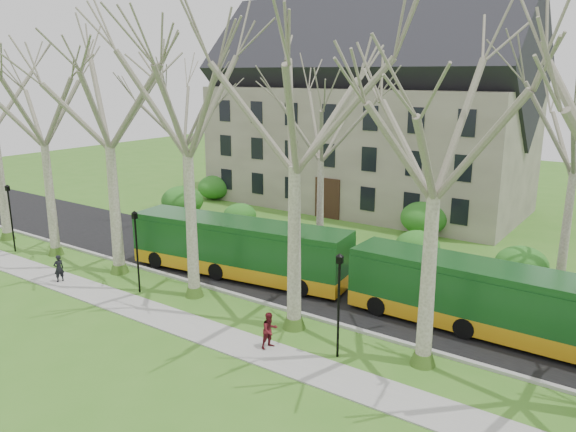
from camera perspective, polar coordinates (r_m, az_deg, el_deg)
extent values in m
plane|color=#3B7220|center=(27.45, -4.92, -9.77)|extent=(120.00, 120.00, 0.00)
cube|color=gray|center=(25.77, -8.56, -11.50)|extent=(70.00, 2.00, 0.06)
cube|color=black|center=(31.51, 1.54, -6.40)|extent=(80.00, 8.00, 0.06)
cube|color=#A5A39E|center=(28.49, -2.97, -8.65)|extent=(80.00, 0.25, 0.14)
cube|color=slate|center=(48.88, 7.79, 6.95)|extent=(26.00, 12.00, 10.00)
cylinder|color=black|center=(39.81, -26.27, -0.51)|extent=(0.10, 0.10, 4.00)
cube|color=black|center=(39.37, -26.61, 2.51)|extent=(0.22, 0.22, 0.30)
cylinder|color=black|center=(30.11, -15.06, -3.94)|extent=(0.10, 0.10, 4.00)
cube|color=black|center=(29.53, -15.33, 0.03)|extent=(0.22, 0.22, 0.30)
cylinder|color=black|center=(22.73, 5.15, -9.58)|extent=(0.10, 0.10, 4.00)
cube|color=black|center=(21.95, 5.27, -4.44)|extent=(0.22, 0.22, 0.30)
ellipsoid|color=#295E1B|center=(45.94, -10.67, 1.28)|extent=(2.60, 2.60, 2.00)
ellipsoid|color=#295E1B|center=(41.94, -4.92, 0.24)|extent=(2.60, 2.60, 2.00)
ellipsoid|color=#295E1B|center=(34.93, 13.01, -3.00)|extent=(2.60, 2.60, 2.00)
ellipsoid|color=#295E1B|center=(33.30, 22.61, -4.62)|extent=(2.60, 2.60, 2.00)
ellipsoid|color=#295E1B|center=(51.50, -7.47, 2.82)|extent=(2.60, 2.60, 2.00)
ellipsoid|color=#295E1B|center=(41.01, 13.64, -0.45)|extent=(2.60, 2.60, 2.00)
imported|color=black|center=(33.26, -22.26, -4.94)|extent=(0.46, 0.61, 1.51)
imported|color=#541319|center=(23.74, -1.86, -11.53)|extent=(0.78, 0.89, 1.55)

